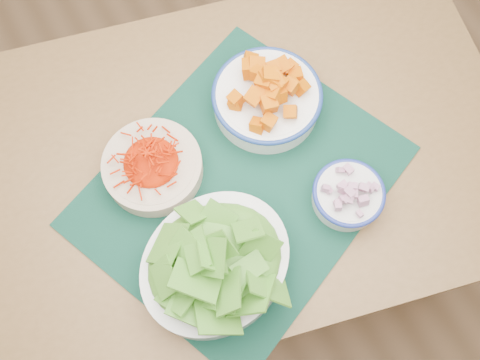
# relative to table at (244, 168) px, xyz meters

# --- Properties ---
(ground) EXTENTS (4.00, 4.00, 0.00)m
(ground) POSITION_rel_table_xyz_m (0.02, 0.30, -0.65)
(ground) COLOR #946C48
(ground) RESTS_ON ground
(table) EXTENTS (1.32, 1.03, 0.75)m
(table) POSITION_rel_table_xyz_m (0.00, 0.00, 0.00)
(table) COLOR brown
(table) RESTS_ON ground
(placemat) EXTENTS (0.76, 0.70, 0.00)m
(placemat) POSITION_rel_table_xyz_m (-0.05, -0.06, 0.10)
(placemat) COLOR black
(placemat) RESTS_ON table
(carrot_bowl) EXTENTS (0.26, 0.26, 0.08)m
(carrot_bowl) POSITION_rel_table_xyz_m (-0.19, 0.05, 0.14)
(carrot_bowl) COLOR beige
(carrot_bowl) RESTS_ON placemat
(squash_bowl) EXTENTS (0.26, 0.26, 0.11)m
(squash_bowl) POSITION_rel_table_xyz_m (0.09, 0.07, 0.16)
(squash_bowl) COLOR white
(squash_bowl) RESTS_ON placemat
(lettuce_bowl) EXTENTS (0.35, 0.32, 0.13)m
(lettuce_bowl) POSITION_rel_table_xyz_m (-0.17, -0.19, 0.17)
(lettuce_bowl) COLOR white
(lettuce_bowl) RESTS_ON placemat
(onion_bowl) EXTENTS (0.18, 0.18, 0.07)m
(onion_bowl) POSITION_rel_table_xyz_m (0.13, -0.20, 0.14)
(onion_bowl) COLOR silver
(onion_bowl) RESTS_ON placemat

